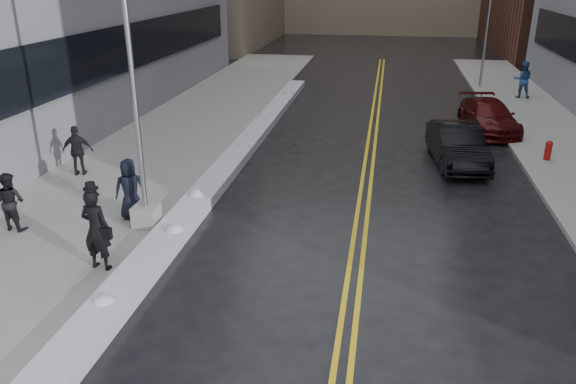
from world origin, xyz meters
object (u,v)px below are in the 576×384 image
at_px(lamppost, 139,143).
at_px(pedestrian_c, 130,189).
at_px(fire_hydrant, 548,149).
at_px(pedestrian_east, 523,80).
at_px(pedestrian_fedora, 96,229).
at_px(car_black, 457,145).
at_px(pedestrian_d, 78,151).
at_px(traffic_signal, 487,31).
at_px(pedestrian_b, 10,201).
at_px(car_maroon, 489,116).

bearing_deg(lamppost, pedestrian_c, 144.17).
bearing_deg(pedestrian_c, fire_hydrant, -175.40).
height_order(lamppost, fire_hydrant, lamppost).
distance_m(pedestrian_c, pedestrian_east, 23.49).
bearing_deg(pedestrian_fedora, car_black, -124.95).
relative_size(lamppost, fire_hydrant, 10.45).
xyz_separation_m(pedestrian_c, pedestrian_east, (14.17, 18.73, 0.11)).
distance_m(fire_hydrant, pedestrian_d, 16.83).
relative_size(fire_hydrant, traffic_signal, 0.12).
xyz_separation_m(traffic_signal, pedestrian_fedora, (-11.93, -24.40, -2.25)).
distance_m(pedestrian_b, car_maroon, 19.32).
xyz_separation_m(lamppost, car_black, (8.96, 7.34, -1.79)).
bearing_deg(car_black, pedestrian_fedora, -139.71).
bearing_deg(car_maroon, pedestrian_d, -156.93).
distance_m(fire_hydrant, traffic_signal, 14.30).
relative_size(lamppost, car_maroon, 1.63).
height_order(lamppost, pedestrian_c, lamppost).
distance_m(lamppost, pedestrian_d, 5.47).
relative_size(pedestrian_c, pedestrian_d, 1.01).
xyz_separation_m(pedestrian_b, pedestrian_east, (17.02, 19.98, 0.17)).
bearing_deg(pedestrian_c, pedestrian_d, -68.54).
bearing_deg(pedestrian_b, pedestrian_fedora, 162.36).
bearing_deg(pedestrian_c, pedestrian_fedora, 73.99).
distance_m(pedestrian_c, pedestrian_d, 4.49).
bearing_deg(pedestrian_b, pedestrian_c, -148.43).
bearing_deg(pedestrian_east, car_maroon, 73.28).
height_order(fire_hydrant, pedestrian_b, pedestrian_b).
relative_size(pedestrian_c, car_black, 0.39).
bearing_deg(pedestrian_c, pedestrian_b, -2.04).
relative_size(car_black, car_maroon, 0.96).
xyz_separation_m(fire_hydrant, pedestrian_fedora, (-12.43, -10.40, 0.60)).
height_order(fire_hydrant, car_black, car_black).
xyz_separation_m(traffic_signal, car_black, (-2.84, -14.66, -2.66)).
bearing_deg(car_maroon, fire_hydrant, -77.98).
bearing_deg(lamppost, pedestrian_b, -167.00).
distance_m(traffic_signal, car_maroon, 10.20).
bearing_deg(pedestrian_c, car_maroon, -159.83).
bearing_deg(car_maroon, lamppost, -139.04).
xyz_separation_m(car_black, car_maroon, (1.84, 4.88, -0.06)).
height_order(pedestrian_c, pedestrian_east, pedestrian_east).
height_order(fire_hydrant, pedestrian_east, pedestrian_east).
height_order(pedestrian_c, pedestrian_d, pedestrian_c).
xyz_separation_m(pedestrian_b, pedestrian_c, (2.85, 1.25, 0.07)).
height_order(fire_hydrant, pedestrian_c, pedestrian_c).
bearing_deg(pedestrian_c, pedestrian_east, -152.81).
bearing_deg(car_black, pedestrian_c, -150.94).
distance_m(traffic_signal, pedestrian_d, 24.39).
bearing_deg(pedestrian_fedora, traffic_signal, -107.98).
bearing_deg(car_maroon, car_black, -118.23).
relative_size(pedestrian_b, pedestrian_c, 0.92).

